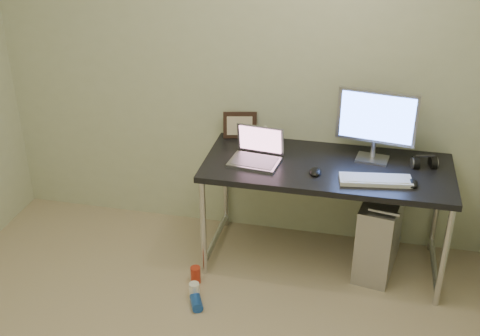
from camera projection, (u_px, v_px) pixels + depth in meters
name	position (u px, v px, depth m)	size (l,w,h in m)	color
wall_back	(241.00, 67.00, 4.06)	(3.50, 0.02, 2.50)	beige
desk	(327.00, 176.00, 3.90)	(1.59, 0.70, 0.75)	black
tower_computer	(379.00, 233.00, 4.03)	(0.32, 0.55, 0.58)	silver
cable_a	(375.00, 195.00, 4.22)	(0.01, 0.01, 0.70)	black
cable_b	(388.00, 201.00, 4.19)	(0.01, 0.01, 0.72)	black
can_red	(196.00, 275.00, 3.96)	(0.07, 0.07, 0.12)	red
can_white	(194.00, 291.00, 3.82)	(0.07, 0.07, 0.12)	white
can_blue	(196.00, 303.00, 3.76)	(0.07, 0.07, 0.13)	#1C4BAE
laptop	(257.00, 153.00, 3.90)	(0.34, 0.29, 0.22)	#A3A2A9
monitor	(377.00, 120.00, 3.81)	(0.51, 0.17, 0.47)	#A3A2A9
keyboard	(376.00, 180.00, 3.66)	(0.43, 0.14, 0.03)	white
mouse_right	(412.00, 182.00, 3.62)	(0.07, 0.11, 0.04)	black
mouse_left	(315.00, 170.00, 3.75)	(0.07, 0.12, 0.04)	black
headphones	(424.00, 163.00, 3.83)	(0.17, 0.10, 0.10)	black
picture_frame	(240.00, 125.00, 4.20)	(0.23, 0.03, 0.19)	black
webcam	(265.00, 131.00, 4.11)	(0.04, 0.03, 0.13)	silver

